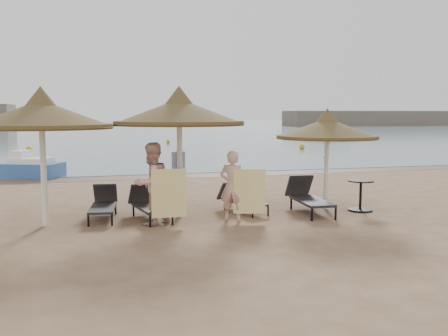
# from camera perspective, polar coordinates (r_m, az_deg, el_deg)

# --- Properties ---
(ground) EXTENTS (160.00, 160.00, 0.00)m
(ground) POSITION_cam_1_polar(r_m,az_deg,el_deg) (11.51, -2.79, -6.79)
(ground) COLOR #8C6C52
(ground) RESTS_ON ground
(sea) EXTENTS (200.00, 140.00, 0.03)m
(sea) POSITION_cam_1_polar(r_m,az_deg,el_deg) (91.03, -13.44, 4.52)
(sea) COLOR slate
(sea) RESTS_ON ground
(wet_sand_strip) EXTENTS (200.00, 1.60, 0.01)m
(wet_sand_strip) POSITION_cam_1_polar(r_m,az_deg,el_deg) (20.66, -8.26, -0.99)
(wet_sand_strip) COLOR brown
(wet_sand_strip) RESTS_ON ground
(palapa_left) EXTENTS (3.24, 3.24, 3.21)m
(palapa_left) POSITION_cam_1_polar(r_m,az_deg,el_deg) (12.07, -20.15, 5.69)
(palapa_left) COLOR white
(palapa_left) RESTS_ON ground
(palapa_center) EXTENTS (3.31, 3.31, 3.28)m
(palapa_center) POSITION_cam_1_polar(r_m,az_deg,el_deg) (12.57, -5.14, 6.31)
(palapa_center) COLOR white
(palapa_center) RESTS_ON ground
(palapa_right) EXTENTS (2.76, 2.76, 2.73)m
(palapa_right) POSITION_cam_1_polar(r_m,az_deg,el_deg) (13.74, 11.70, 4.39)
(palapa_right) COLOR white
(palapa_right) RESTS_ON ground
(lounger_far_left) EXTENTS (0.78, 1.82, 0.79)m
(lounger_far_left) POSITION_cam_1_polar(r_m,az_deg,el_deg) (12.83, -13.60, -3.98)
(lounger_far_left) COLOR black
(lounger_far_left) RESTS_ON ground
(lounger_near_left) EXTENTS (0.94, 1.89, 0.81)m
(lounger_near_left) POSITION_cam_1_polar(r_m,az_deg,el_deg) (12.54, -8.65, -4.07)
(lounger_near_left) COLOR black
(lounger_near_left) RESTS_ON ground
(lounger_near_right) EXTENTS (1.04, 1.73, 0.74)m
(lounger_near_right) POSITION_cam_1_polar(r_m,az_deg,el_deg) (13.28, 1.83, -3.56)
(lounger_near_right) COLOR black
(lounger_near_right) RESTS_ON ground
(lounger_far_right) EXTENTS (0.80, 2.08, 0.91)m
(lounger_far_right) POSITION_cam_1_polar(r_m,az_deg,el_deg) (13.36, 9.55, -3.24)
(lounger_far_right) COLOR black
(lounger_far_right) RESTS_ON ground
(side_table) EXTENTS (0.68, 0.68, 0.83)m
(side_table) POSITION_cam_1_polar(r_m,az_deg,el_deg) (13.82, 15.33, -3.15)
(side_table) COLOR black
(side_table) RESTS_ON ground
(person_left) EXTENTS (1.23, 1.13, 2.24)m
(person_left) POSITION_cam_1_polar(r_m,az_deg,el_deg) (11.74, -8.28, -1.03)
(person_left) COLOR #DEAA95
(person_left) RESTS_ON ground
(person_right) EXTENTS (1.09, 0.96, 1.99)m
(person_right) POSITION_cam_1_polar(r_m,az_deg,el_deg) (12.02, 0.97, -1.40)
(person_right) COLOR #DEAA95
(person_right) RESTS_ON ground
(towel_left) EXTENTS (0.80, 0.05, 1.12)m
(towel_left) POSITION_cam_1_polar(r_m,az_deg,el_deg) (11.49, -6.31, -2.90)
(towel_left) COLOR yellow
(towel_left) RESTS_ON ground
(towel_right) EXTENTS (0.74, 0.21, 1.07)m
(towel_right) POSITION_cam_1_polar(r_m,az_deg,el_deg) (11.93, 2.92, -2.71)
(towel_right) COLOR yellow
(towel_right) RESTS_ON ground
(bag_patterned) EXTENTS (0.35, 0.22, 0.43)m
(bag_patterned) POSITION_cam_1_polar(r_m,az_deg,el_deg) (12.81, -5.23, 0.90)
(bag_patterned) COLOR white
(bag_patterned) RESTS_ON ground
(bag_dark) EXTENTS (0.23, 0.13, 0.31)m
(bag_dark) POSITION_cam_1_polar(r_m,az_deg,el_deg) (12.51, -4.95, -0.88)
(bag_dark) COLOR black
(bag_dark) RESTS_ON ground
(pedal_boat) EXTENTS (2.70, 2.19, 1.09)m
(pedal_boat) POSITION_cam_1_polar(r_m,az_deg,el_deg) (21.71, -21.22, 0.07)
(pedal_boat) COLOR #3563AD
(pedal_boat) RESTS_ON ground
(buoy_left) EXTENTS (0.39, 0.39, 0.39)m
(buoy_left) POSITION_cam_1_polar(r_m,az_deg,el_deg) (35.99, -21.38, 2.04)
(buoy_left) COLOR gold
(buoy_left) RESTS_ON ground
(buoy_mid) EXTENTS (0.36, 0.36, 0.36)m
(buoy_mid) POSITION_cam_1_polar(r_m,az_deg,el_deg) (43.05, -6.39, 3.05)
(buoy_mid) COLOR gold
(buoy_mid) RESTS_ON ground
(buoy_right) EXTENTS (0.40, 0.40, 0.40)m
(buoy_right) POSITION_cam_1_polar(r_m,az_deg,el_deg) (36.19, 8.90, 2.43)
(buoy_right) COLOR gold
(buoy_right) RESTS_ON ground
(buoy_extra) EXTENTS (0.35, 0.35, 0.35)m
(buoy_extra) POSITION_cam_1_polar(r_m,az_deg,el_deg) (43.07, 11.81, 2.95)
(buoy_extra) COLOR gold
(buoy_extra) RESTS_ON ground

